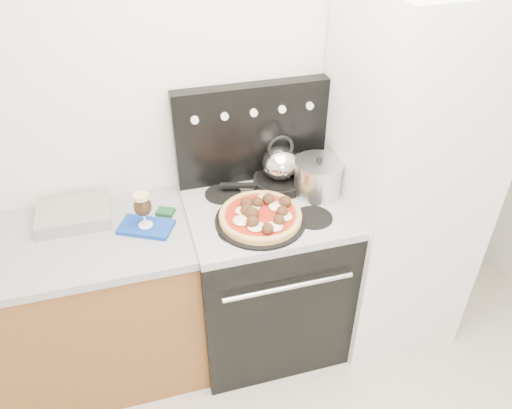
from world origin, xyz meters
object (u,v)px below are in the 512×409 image
object	(u,v)px
stove_body	(266,278)
pizza_pan	(260,220)
oven_mitt	(146,227)
tea_kettle	(280,161)
stock_pot	(318,179)
base_cabinet	(49,319)
skillet	(279,182)
beer_glass	(143,210)
pizza	(260,214)
fridge	(402,181)

from	to	relation	value
stove_body	pizza_pan	xyz separation A→B (m)	(-0.06, -0.11, 0.49)
oven_mitt	tea_kettle	xyz separation A→B (m)	(0.68, 0.14, 0.16)
stove_body	stock_pot	world-z (taller)	stock_pot
base_cabinet	pizza_pan	xyz separation A→B (m)	(1.04, -0.13, 0.50)
stove_body	oven_mitt	size ratio (longest dim) A/B	3.70
stove_body	tea_kettle	world-z (taller)	tea_kettle
oven_mitt	skillet	xyz separation A→B (m)	(0.68, 0.14, 0.03)
tea_kettle	base_cabinet	bearing A→B (deg)	-177.10
tea_kettle	beer_glass	bearing A→B (deg)	-170.97
skillet	stock_pot	xyz separation A→B (m)	(0.16, -0.11, 0.06)
base_cabinet	pizza	xyz separation A→B (m)	(1.04, -0.13, 0.53)
oven_mitt	pizza_pan	size ratio (longest dim) A/B	0.57
fridge	pizza_pan	size ratio (longest dim) A/B	4.55
base_cabinet	tea_kettle	world-z (taller)	tea_kettle
pizza_pan	skillet	size ratio (longest dim) A/B	1.58
oven_mitt	tea_kettle	size ratio (longest dim) A/B	1.21
pizza	stock_pot	bearing A→B (deg)	23.69
stove_body	tea_kettle	bearing A→B (deg)	53.16
stove_body	pizza	xyz separation A→B (m)	(-0.06, -0.11, 0.52)
base_cabinet	pizza	world-z (taller)	pizza
stove_body	oven_mitt	xyz separation A→B (m)	(-0.57, 0.00, 0.47)
beer_glass	pizza_pan	size ratio (longest dim) A/B	0.42
stove_body	stock_pot	xyz separation A→B (m)	(0.27, 0.04, 0.56)
oven_mitt	stove_body	bearing A→B (deg)	-0.42
pizza_pan	pizza	world-z (taller)	pizza
beer_glass	pizza_pan	xyz separation A→B (m)	(0.51, -0.11, -0.08)
beer_glass	fridge	bearing A→B (deg)	-1.32
base_cabinet	oven_mitt	bearing A→B (deg)	-2.23
skillet	pizza	bearing A→B (deg)	-124.10
pizza_pan	tea_kettle	xyz separation A→B (m)	(0.17, 0.26, 0.14)
stove_body	pizza_pan	bearing A→B (deg)	-120.01
beer_glass	tea_kettle	distance (m)	0.70
pizza_pan	skillet	distance (m)	0.31
beer_glass	tea_kettle	size ratio (longest dim) A/B	0.88
oven_mitt	fridge	bearing A→B (deg)	-1.32
base_cabinet	pizza	distance (m)	1.18
fridge	tea_kettle	distance (m)	0.62
skillet	tea_kettle	bearing A→B (deg)	0.00
fridge	pizza_pan	xyz separation A→B (m)	(-0.76, -0.08, -0.02)
pizza_pan	base_cabinet	bearing A→B (deg)	172.72
pizza	tea_kettle	size ratio (longest dim) A/B	1.91
base_cabinet	pizza_pan	size ratio (longest dim) A/B	3.47
pizza_pan	stock_pot	world-z (taller)	stock_pot
base_cabinet	stove_body	world-z (taller)	stove_body
fridge	skillet	distance (m)	0.61
skillet	fridge	bearing A→B (deg)	-16.43
pizza_pan	stock_pot	xyz separation A→B (m)	(0.33, 0.15, 0.08)
beer_glass	pizza_pan	bearing A→B (deg)	-12.44
base_cabinet	stock_pot	bearing A→B (deg)	0.53
oven_mitt	pizza	size ratio (longest dim) A/B	0.63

